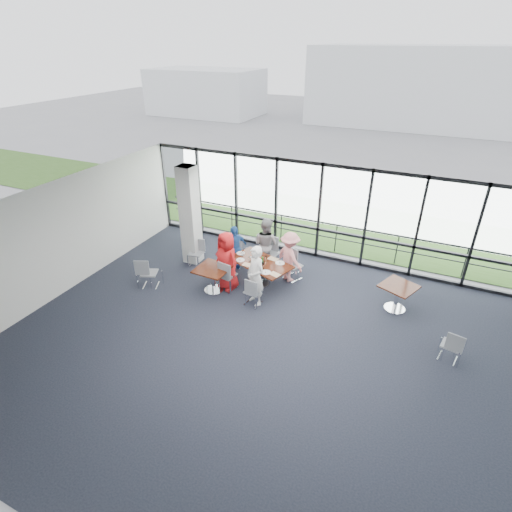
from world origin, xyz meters
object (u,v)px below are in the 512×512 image
at_px(main_table, 260,266).
at_px(chair_spare_r, 451,345).
at_px(diner_far_left, 266,244).
at_px(chair_main_fl, 270,254).
at_px(structural_column, 190,216).
at_px(chair_spare_la, 149,273).
at_px(chair_main_end, 231,256).
at_px(chair_spare_lb, 196,253).
at_px(diner_far_right, 290,257).
at_px(chair_main_fr, 293,265).
at_px(diner_near_right, 256,276).
at_px(side_table_right, 398,290).
at_px(chair_main_nl, 227,275).
at_px(chair_main_nr, 253,291).
at_px(diner_near_left, 227,261).
at_px(side_table_left, 213,272).
at_px(diner_end, 235,248).

distance_m(main_table, chair_spare_r, 5.36).
distance_m(diner_far_left, chair_main_fl, 0.40).
xyz_separation_m(structural_column, chair_spare_la, (-0.31, -1.87, -1.15)).
height_order(chair_main_end, chair_spare_lb, chair_main_end).
xyz_separation_m(diner_far_right, chair_main_end, (-1.93, -0.13, -0.34)).
distance_m(structural_column, chair_spare_lb, 1.23).
distance_m(chair_main_fr, chair_spare_la, 4.28).
xyz_separation_m(diner_near_right, chair_main_end, (-1.51, 1.39, -0.42)).
xyz_separation_m(side_table_right, chair_main_nl, (-4.63, -1.03, -0.16)).
bearing_deg(chair_main_fl, chair_main_nr, 107.34).
bearing_deg(diner_far_right, diner_near_left, 68.76).
xyz_separation_m(side_table_right, chair_main_nr, (-3.61, -1.41, -0.21)).
height_order(chair_main_fr, chair_spare_la, chair_main_fr).
bearing_deg(diner_near_right, side_table_left, -150.64).
bearing_deg(chair_main_end, chair_spare_r, 104.59).
bearing_deg(chair_main_nl, chair_spare_r, 4.65).
bearing_deg(chair_main_end, chair_spare_lb, -48.05).
bearing_deg(chair_main_nr, diner_far_left, 110.84).
bearing_deg(diner_far_left, diner_end, 42.28).
xyz_separation_m(diner_near_left, chair_main_fl, (0.68, 1.59, -0.39)).
distance_m(chair_main_nl, chair_main_nr, 1.09).
relative_size(side_table_right, chair_main_fl, 1.12).
height_order(structural_column, chair_spare_r, structural_column).
bearing_deg(chair_spare_la, diner_end, 22.60).
bearing_deg(side_table_right, chair_spare_la, -164.65).
height_order(main_table, diner_near_right, diner_near_right).
xyz_separation_m(side_table_left, chair_main_end, (-0.14, 1.35, -0.19)).
relative_size(diner_far_right, chair_main_fr, 1.73).
distance_m(side_table_left, chair_main_nl, 0.44).
distance_m(chair_main_nl, chair_spare_lb, 1.78).
distance_m(diner_near_right, diner_far_right, 1.58).
xyz_separation_m(side_table_left, side_table_right, (4.94, 1.28, -0.01)).
distance_m(diner_end, chair_main_nl, 1.17).
bearing_deg(side_table_right, diner_near_left, -168.70).
bearing_deg(chair_main_nr, chair_spare_r, 6.05).
distance_m(side_table_left, side_table_right, 5.11).
bearing_deg(chair_main_nr, diner_far_right, 81.43).
bearing_deg(diner_near_left, diner_near_right, 0.43).
bearing_deg(chair_main_end, chair_main_nr, 73.13).
bearing_deg(main_table, chair_main_nl, -120.32).
relative_size(side_table_left, diner_far_right, 0.60).
distance_m(structural_column, diner_end, 1.76).
relative_size(structural_column, diner_near_left, 1.81).
distance_m(main_table, diner_near_right, 1.01).
bearing_deg(chair_main_fl, diner_end, 39.22).
height_order(structural_column, chair_main_nl, structural_column).
height_order(diner_near_left, chair_main_fr, diner_near_left).
xyz_separation_m(diner_near_left, diner_far_left, (0.57, 1.48, -0.03)).
bearing_deg(side_table_right, chair_main_fr, 174.17).
height_order(chair_main_nl, chair_spare_r, chair_main_nl).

